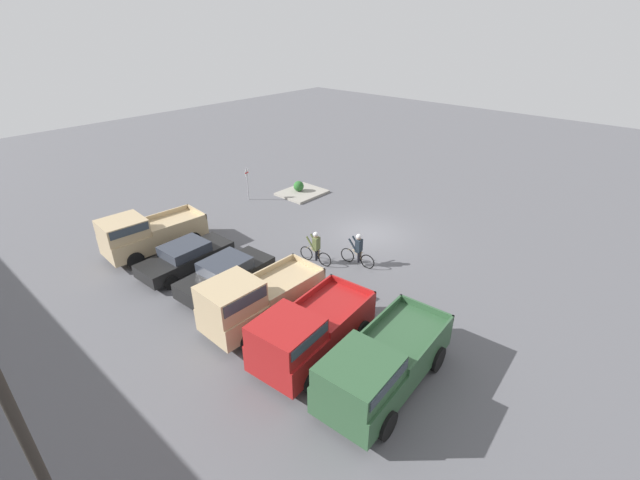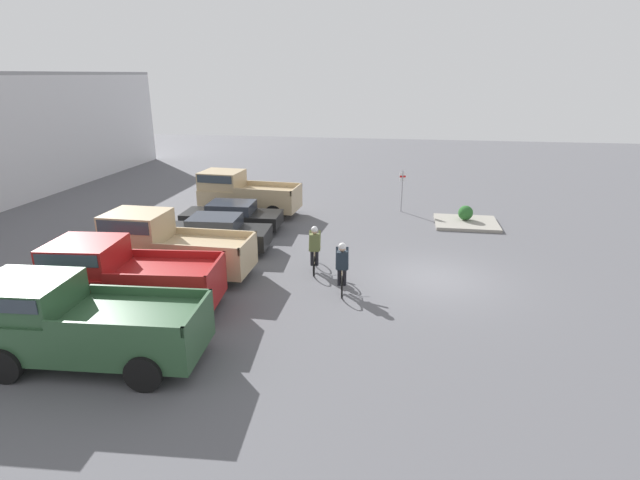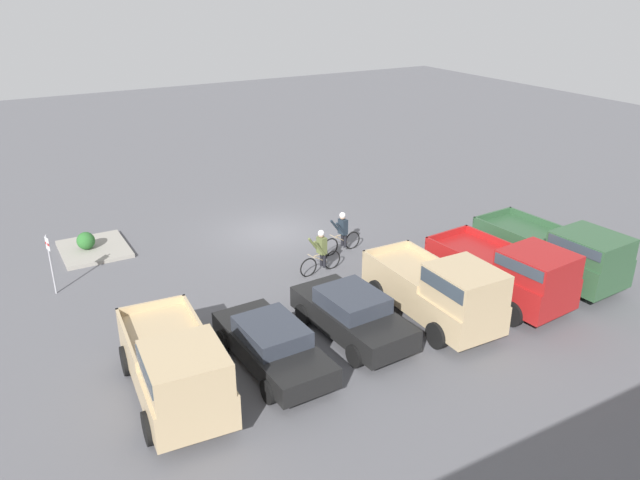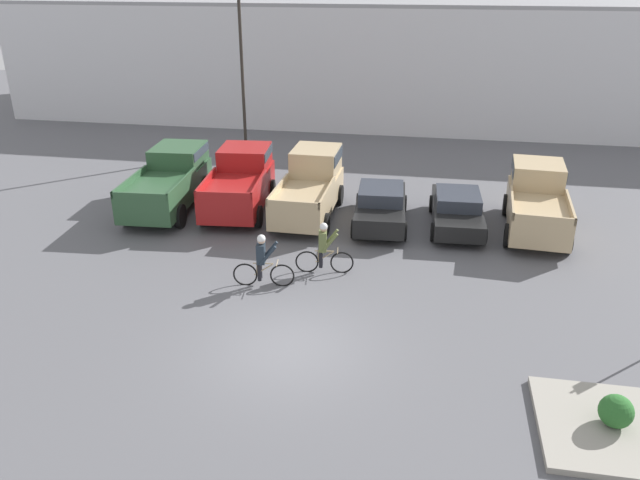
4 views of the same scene
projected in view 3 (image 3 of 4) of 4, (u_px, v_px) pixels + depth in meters
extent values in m
plane|color=#56565B|center=(273.00, 233.00, 26.79)|extent=(80.00, 80.00, 0.00)
cube|color=#2D5133|center=(547.00, 253.00, 22.63)|extent=(2.44, 5.58, 1.01)
cube|color=#2D5133|center=(591.00, 246.00, 21.03)|extent=(2.06, 2.30, 0.76)
cube|color=#333D47|center=(592.00, 241.00, 20.96)|extent=(2.11, 2.13, 0.33)
cube|color=#2D5133|center=(543.00, 222.00, 23.74)|extent=(0.29, 3.27, 0.25)
cube|color=#2D5133|center=(507.00, 233.00, 22.72)|extent=(0.29, 3.27, 0.25)
cube|color=#2D5133|center=(493.00, 215.00, 24.46)|extent=(2.09, 0.22, 0.25)
cylinder|color=black|center=(604.00, 274.00, 22.04)|extent=(0.28, 0.90, 0.89)
cylinder|color=black|center=(567.00, 289.00, 20.98)|extent=(0.28, 0.90, 0.89)
cylinder|color=black|center=(527.00, 243.00, 24.64)|extent=(0.28, 0.90, 0.89)
cylinder|color=black|center=(490.00, 255.00, 23.58)|extent=(0.28, 0.90, 0.89)
cube|color=maroon|center=(498.00, 274.00, 21.07)|extent=(2.53, 5.12, 1.02)
cube|color=maroon|center=(538.00, 265.00, 19.59)|extent=(2.09, 2.14, 0.81)
cube|color=#333D47|center=(539.00, 260.00, 19.52)|extent=(2.14, 1.99, 0.36)
cube|color=maroon|center=(497.00, 241.00, 22.10)|extent=(0.35, 2.96, 0.25)
cube|color=maroon|center=(457.00, 254.00, 21.04)|extent=(0.35, 2.96, 0.25)
cube|color=maroon|center=(447.00, 234.00, 22.66)|extent=(2.09, 0.27, 0.25)
cylinder|color=black|center=(554.00, 296.00, 20.64)|extent=(0.29, 0.84, 0.82)
cylinder|color=black|center=(512.00, 314.00, 19.54)|extent=(0.29, 0.84, 0.82)
cylinder|color=black|center=(482.00, 263.00, 22.96)|extent=(0.29, 0.84, 0.82)
cylinder|color=black|center=(442.00, 278.00, 21.86)|extent=(0.29, 0.84, 0.82)
cube|color=tan|center=(430.00, 293.00, 19.90)|extent=(1.99, 5.11, 0.93)
cube|color=tan|center=(465.00, 285.00, 18.29)|extent=(1.80, 2.06, 1.02)
cube|color=#333D47|center=(466.00, 278.00, 18.21)|extent=(1.86, 1.90, 0.45)
cube|color=tan|center=(434.00, 259.00, 20.91)|extent=(0.12, 3.05, 0.25)
cube|color=tan|center=(389.00, 271.00, 20.08)|extent=(0.12, 3.05, 0.25)
cube|color=tan|center=(386.00, 249.00, 21.69)|extent=(1.93, 0.11, 0.25)
cylinder|color=black|center=(486.00, 319.00, 19.23)|extent=(0.23, 0.82, 0.81)
cylinder|color=black|center=(437.00, 335.00, 18.37)|extent=(0.23, 0.82, 0.81)
cylinder|color=black|center=(423.00, 279.00, 21.77)|extent=(0.23, 0.82, 0.81)
cylinder|color=black|center=(377.00, 292.00, 20.91)|extent=(0.23, 0.82, 0.81)
cube|color=black|center=(352.00, 317.00, 18.91)|extent=(2.03, 4.45, 0.69)
cube|color=#2D333D|center=(352.00, 300.00, 18.68)|extent=(1.72, 2.05, 0.49)
cylinder|color=black|center=(404.00, 338.00, 18.39)|extent=(0.22, 0.68, 0.68)
cylinder|color=black|center=(355.00, 356.00, 17.49)|extent=(0.22, 0.68, 0.68)
cylinder|color=black|center=(349.00, 300.00, 20.54)|extent=(0.22, 0.68, 0.68)
cylinder|color=black|center=(303.00, 314.00, 19.65)|extent=(0.22, 0.68, 0.68)
cube|color=black|center=(272.00, 348.00, 17.45)|extent=(1.90, 4.54, 0.59)
cube|color=#2D333D|center=(272.00, 331.00, 17.24)|extent=(1.64, 2.07, 0.47)
cylinder|color=black|center=(326.00, 371.00, 16.84)|extent=(0.20, 0.67, 0.66)
cylinder|color=black|center=(268.00, 392.00, 16.00)|extent=(0.20, 0.67, 0.66)
cylinder|color=black|center=(276.00, 325.00, 19.09)|extent=(0.20, 0.67, 0.66)
cylinder|color=black|center=(223.00, 341.00, 18.24)|extent=(0.20, 0.67, 0.66)
cube|color=tan|center=(173.00, 368.00, 16.09)|extent=(2.33, 5.10, 0.95)
cube|color=tan|center=(185.00, 368.00, 14.50)|extent=(1.96, 2.11, 0.87)
cube|color=#333D47|center=(184.00, 361.00, 14.42)|extent=(2.00, 1.96, 0.38)
cube|color=tan|center=(197.00, 322.00, 17.06)|extent=(0.29, 2.98, 0.25)
cube|color=tan|center=(126.00, 338.00, 16.31)|extent=(0.29, 2.98, 0.25)
cube|color=tan|center=(151.00, 306.00, 17.89)|extent=(1.98, 0.22, 0.25)
cylinder|color=black|center=(230.00, 405.00, 15.37)|extent=(0.28, 0.84, 0.83)
cylinder|color=black|center=(149.00, 428.00, 14.59)|extent=(0.28, 0.84, 0.83)
cylinder|color=black|center=(196.00, 344.00, 17.94)|extent=(0.28, 0.84, 0.83)
cylinder|color=black|center=(126.00, 361.00, 17.15)|extent=(0.28, 0.84, 0.83)
torus|color=black|center=(308.00, 268.00, 22.79)|extent=(0.74, 0.14, 0.74)
torus|color=black|center=(332.00, 260.00, 23.40)|extent=(0.74, 0.14, 0.74)
cylinder|color=tan|center=(321.00, 259.00, 23.03)|extent=(0.57, 0.11, 0.39)
cylinder|color=tan|center=(321.00, 254.00, 22.95)|extent=(0.61, 0.11, 0.04)
cylinder|color=tan|center=(325.00, 258.00, 23.13)|extent=(0.04, 0.04, 0.36)
cylinder|color=tan|center=(311.00, 256.00, 22.71)|extent=(0.08, 0.46, 0.02)
cylinder|color=black|center=(324.00, 260.00, 23.04)|extent=(0.13, 0.13, 0.55)
cylinder|color=black|center=(321.00, 259.00, 23.17)|extent=(0.13, 0.13, 0.55)
cube|color=#5B6638|center=(322.00, 245.00, 22.84)|extent=(0.28, 0.39, 0.64)
cylinder|color=#5B6638|center=(320.00, 248.00, 22.59)|extent=(0.55, 0.16, 0.69)
cylinder|color=#5B6638|center=(314.00, 245.00, 22.85)|extent=(0.55, 0.16, 0.69)
sphere|color=tan|center=(321.00, 235.00, 22.66)|extent=(0.22, 0.22, 0.22)
sphere|color=silver|center=(321.00, 233.00, 22.64)|extent=(0.24, 0.24, 0.24)
torus|color=black|center=(330.00, 247.00, 24.51)|extent=(0.75, 0.14, 0.75)
torus|color=black|center=(352.00, 240.00, 25.13)|extent=(0.75, 0.14, 0.75)
cylinder|color=tan|center=(342.00, 239.00, 24.75)|extent=(0.58, 0.11, 0.40)
cylinder|color=tan|center=(342.00, 235.00, 24.67)|extent=(0.62, 0.11, 0.04)
cylinder|color=tan|center=(345.00, 238.00, 24.86)|extent=(0.04, 0.04, 0.37)
cylinder|color=tan|center=(333.00, 236.00, 24.42)|extent=(0.08, 0.46, 0.02)
cylinder|color=black|center=(345.00, 241.00, 24.76)|extent=(0.13, 0.13, 0.56)
cylinder|color=black|center=(342.00, 239.00, 24.89)|extent=(0.13, 0.13, 0.56)
cube|color=#1E2833|center=(343.00, 227.00, 24.57)|extent=(0.28, 0.39, 0.61)
cylinder|color=#1E2833|center=(341.00, 229.00, 24.32)|extent=(0.56, 0.16, 0.67)
cylinder|color=#1E2833|center=(336.00, 227.00, 24.57)|extent=(0.56, 0.16, 0.67)
sphere|color=tan|center=(342.00, 217.00, 24.39)|extent=(0.23, 0.23, 0.23)
sphere|color=silver|center=(343.00, 215.00, 24.37)|extent=(0.25, 0.25, 0.25)
cylinder|color=#9E9EA3|center=(51.00, 265.00, 21.26)|extent=(0.06, 0.06, 2.19)
cube|color=white|center=(47.00, 244.00, 20.96)|extent=(0.08, 0.30, 0.45)
cube|color=red|center=(47.00, 244.00, 20.96)|extent=(0.09, 0.30, 0.10)
cube|color=gray|center=(94.00, 249.00, 25.02)|extent=(2.52, 2.94, 0.15)
sphere|color=#286028|center=(86.00, 241.00, 24.70)|extent=(0.71, 0.71, 0.71)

